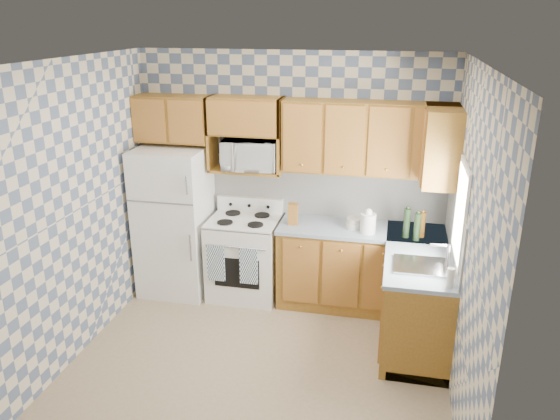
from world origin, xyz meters
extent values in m
plane|color=#837252|center=(0.00, 0.00, 0.00)|extent=(3.40, 3.40, 0.00)
cube|color=slate|center=(0.00, 1.60, 1.35)|extent=(3.40, 0.02, 2.70)
cube|color=slate|center=(1.70, 0.00, 1.35)|extent=(0.02, 3.20, 2.70)
cube|color=white|center=(0.40, 1.59, 1.20)|extent=(2.60, 0.02, 0.56)
cube|color=white|center=(1.69, 0.80, 1.20)|extent=(0.02, 1.60, 0.56)
cube|color=white|center=(-1.27, 1.25, 0.84)|extent=(0.75, 0.70, 1.68)
cube|color=white|center=(-0.47, 1.28, 0.45)|extent=(0.76, 0.65, 0.90)
cube|color=silver|center=(-0.47, 1.28, 0.91)|extent=(0.76, 0.65, 0.02)
cube|color=white|center=(-0.47, 1.55, 1.00)|extent=(0.76, 0.08, 0.17)
cube|color=navy|center=(-0.69, 0.93, 0.53)|extent=(0.19, 0.02, 0.41)
cube|color=navy|center=(-0.33, 0.93, 0.53)|extent=(0.19, 0.02, 0.41)
cube|color=brown|center=(0.82, 1.30, 0.44)|extent=(1.75, 0.60, 0.88)
cube|color=brown|center=(1.40, 0.80, 0.44)|extent=(0.60, 1.60, 0.88)
cube|color=#728F9D|center=(0.82, 1.30, 0.90)|extent=(1.77, 0.63, 0.04)
cube|color=#728F9D|center=(1.40, 0.80, 0.90)|extent=(0.63, 1.60, 0.04)
cube|color=brown|center=(0.82, 1.44, 1.85)|extent=(1.75, 0.33, 0.74)
cube|color=brown|center=(-1.29, 1.44, 1.97)|extent=(0.82, 0.33, 0.50)
cube|color=brown|center=(1.53, 1.25, 1.85)|extent=(0.33, 0.70, 0.74)
cube|color=brown|center=(-0.47, 1.44, 1.44)|extent=(0.80, 0.33, 0.03)
imported|color=white|center=(-0.43, 1.44, 1.61)|extent=(0.63, 0.46, 0.33)
cube|color=#B7B7BC|center=(1.40, 0.45, 0.93)|extent=(0.48, 0.40, 0.03)
cube|color=silver|center=(1.69, 0.45, 1.45)|extent=(0.02, 0.66, 0.86)
cylinder|color=black|center=(1.27, 1.13, 1.07)|extent=(0.07, 0.07, 0.30)
cylinder|color=black|center=(1.37, 1.07, 1.06)|extent=(0.07, 0.07, 0.28)
cylinder|color=#53340E|center=(1.42, 1.17, 1.05)|extent=(0.07, 0.07, 0.26)
cube|color=brown|center=(0.09, 1.25, 1.03)|extent=(0.11, 0.11, 0.23)
cylinder|color=white|center=(0.88, 1.17, 1.02)|extent=(0.16, 0.16, 0.20)
cylinder|color=beige|center=(1.62, 0.10, 1.01)|extent=(0.06, 0.06, 0.17)
camera|label=1|loc=(1.10, -4.12, 3.03)|focal=35.00mm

